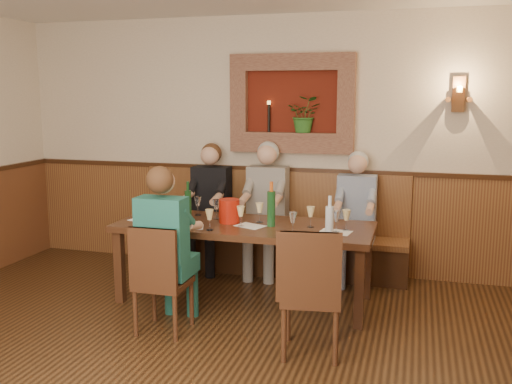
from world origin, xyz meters
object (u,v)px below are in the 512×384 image
at_px(chair_near_right, 311,317).
at_px(wine_bottle_green_a, 271,208).
at_px(person_chair_front, 167,261).
at_px(wine_bottle_green_b, 188,203).
at_px(spittoon_bucket, 229,211).
at_px(person_bench_right, 355,229).
at_px(person_bench_mid, 266,220).
at_px(bench, 269,243).
at_px(dining_table, 244,232).
at_px(chair_near_left, 163,301).
at_px(water_bottle, 329,222).
at_px(person_bench_left, 209,218).

xyz_separation_m(chair_near_right, wine_bottle_green_a, (-0.55, 0.94, 0.63)).
height_order(person_chair_front, wine_bottle_green_b, person_chair_front).
relative_size(chair_near_right, person_chair_front, 0.72).
bearing_deg(spittoon_bucket, person_bench_right, 36.73).
height_order(person_chair_front, wine_bottle_green_a, person_chair_front).
bearing_deg(person_bench_mid, person_chair_front, -104.50).
xyz_separation_m(person_chair_front, spittoon_bucket, (0.28, 0.80, 0.29)).
bearing_deg(person_bench_right, bench, 173.73).
height_order(dining_table, bench, bench).
distance_m(bench, wine_bottle_green_b, 1.18).
distance_m(person_bench_mid, spittoon_bucket, 0.87).
height_order(bench, wine_bottle_green_b, wine_bottle_green_b).
xyz_separation_m(chair_near_right, wine_bottle_green_b, (-1.43, 1.07, 0.61)).
bearing_deg(wine_bottle_green_a, chair_near_left, -129.01).
xyz_separation_m(chair_near_right, person_bench_mid, (-0.83, 1.79, 0.31)).
relative_size(dining_table, spittoon_bucket, 10.76).
distance_m(bench, water_bottle, 1.67).
bearing_deg(dining_table, wine_bottle_green_a, -4.57).
xyz_separation_m(person_bench_right, wine_bottle_green_a, (-0.68, -0.86, 0.36)).
xyz_separation_m(person_bench_mid, wine_bottle_green_b, (-0.60, -0.73, 0.29)).
relative_size(bench, water_bottle, 8.02).
relative_size(bench, wine_bottle_green_b, 8.30).
relative_size(wine_bottle_green_a, water_bottle, 1.11).
bearing_deg(bench, person_bench_mid, -98.94).
relative_size(bench, person_bench_right, 2.19).
relative_size(dining_table, bench, 0.80).
height_order(person_bench_right, spittoon_bucket, person_bench_right).
distance_m(chair_near_left, person_bench_mid, 1.80).
bearing_deg(bench, spittoon_bucket, -99.49).
xyz_separation_m(bench, person_bench_left, (-0.67, -0.11, 0.26)).
xyz_separation_m(chair_near_left, person_bench_right, (1.38, 1.72, 0.30)).
relative_size(person_bench_mid, person_bench_right, 1.06).
xyz_separation_m(person_bench_left, wine_bottle_green_b, (0.06, -0.73, 0.31)).
relative_size(dining_table, person_chair_front, 1.73).
bearing_deg(water_bottle, person_bench_right, 85.82).
bearing_deg(spittoon_bucket, bench, 80.51).
height_order(dining_table, wine_bottle_green_b, wine_bottle_green_b).
distance_m(chair_near_left, wine_bottle_green_b, 1.19).
bearing_deg(wine_bottle_green_a, wine_bottle_green_b, 171.48).
height_order(chair_near_right, person_bench_right, person_bench_right).
bearing_deg(person_bench_left, bench, 8.95).
relative_size(chair_near_left, wine_bottle_green_a, 2.21).
height_order(person_bench_left, spittoon_bucket, person_bench_left).
height_order(dining_table, wine_bottle_green_a, wine_bottle_green_a).
bearing_deg(water_bottle, person_bench_mid, 125.82).
xyz_separation_m(dining_table, wine_bottle_green_a, (0.27, -0.02, 0.25)).
height_order(chair_near_left, person_bench_mid, person_bench_mid).
distance_m(spittoon_bucket, water_bottle, 1.09).
relative_size(dining_table, person_bench_left, 1.69).
height_order(dining_table, person_chair_front, person_chair_front).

